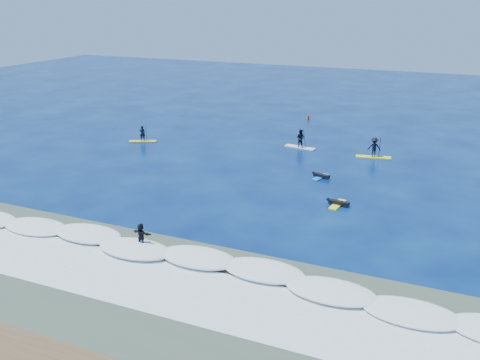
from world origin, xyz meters
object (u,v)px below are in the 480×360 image
at_px(prone_paddler_near, 338,203).
at_px(prone_paddler_far, 321,176).
at_px(sup_paddler_left, 143,136).
at_px(wave_surfer, 141,236).
at_px(sup_paddler_center, 300,140).
at_px(sup_paddler_right, 374,149).
at_px(marker_buoy, 308,117).

bearing_deg(prone_paddler_near, prone_paddler_far, 33.70).
height_order(sup_paddler_left, wave_surfer, sup_paddler_left).
bearing_deg(prone_paddler_near, sup_paddler_center, 34.42).
bearing_deg(wave_surfer, prone_paddler_far, 74.37).
height_order(sup_paddler_center, prone_paddler_far, sup_paddler_center).
bearing_deg(sup_paddler_center, sup_paddler_left, -155.26).
height_order(sup_paddler_left, sup_paddler_center, sup_paddler_center).
xyz_separation_m(sup_paddler_left, wave_surfer, (14.06, -21.32, 0.23)).
xyz_separation_m(sup_paddler_center, prone_paddler_far, (4.47, -8.33, -0.68)).
xyz_separation_m(sup_paddler_right, prone_paddler_near, (-0.12, -13.40, -0.73)).
distance_m(sup_paddler_center, wave_surfer, 25.81).
distance_m(sup_paddler_right, prone_paddler_far, 8.39).
bearing_deg(prone_paddler_far, marker_buoy, 34.01).
bearing_deg(prone_paddler_far, prone_paddler_near, -138.53).
distance_m(prone_paddler_near, prone_paddler_far, 6.28).
height_order(prone_paddler_far, wave_surfer, wave_surfer).
distance_m(sup_paddler_left, sup_paddler_center, 16.50).
relative_size(sup_paddler_center, prone_paddler_near, 1.43).
distance_m(prone_paddler_far, marker_buoy, 22.36).
bearing_deg(wave_surfer, sup_paddler_left, 127.68).
height_order(sup_paddler_left, sup_paddler_right, sup_paddler_right).
relative_size(prone_paddler_far, wave_surfer, 1.00).
relative_size(sup_paddler_left, wave_surfer, 1.34).
xyz_separation_m(prone_paddler_far, marker_buoy, (-7.50, 21.07, 0.17)).
bearing_deg(sup_paddler_right, sup_paddler_center, 164.15).
xyz_separation_m(prone_paddler_near, prone_paddler_far, (-2.86, 5.59, -0.01)).
height_order(sup_paddler_left, marker_buoy, sup_paddler_left).
xyz_separation_m(sup_paddler_right, wave_surfer, (-9.29, -25.22, -0.04)).
bearing_deg(sup_paddler_right, prone_paddler_far, -122.76).
bearing_deg(sup_paddler_left, marker_buoy, 28.25).
height_order(sup_paddler_center, wave_surfer, sup_paddler_center).
bearing_deg(marker_buoy, wave_surfer, -88.23).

